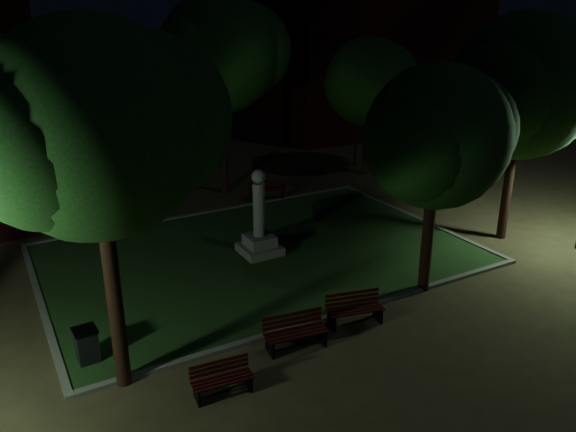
{
  "coord_description": "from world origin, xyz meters",
  "views": [
    {
      "loc": [
        -8.46,
        -15.12,
        8.64
      ],
      "look_at": [
        0.64,
        1.0,
        1.75
      ],
      "focal_mm": 35.0,
      "sensor_mm": 36.0,
      "label": 1
    }
  ],
  "objects_px": {
    "bench_near_left": "(295,332)",
    "bench_right_side": "(429,199)",
    "bench_far_side": "(267,191)",
    "bench_near_right": "(354,309)",
    "bench_west_near": "(222,379)",
    "monument": "(259,231)",
    "trash_bin": "(87,346)"
  },
  "relations": [
    {
      "from": "monument",
      "to": "bench_near_left",
      "type": "xyz_separation_m",
      "value": [
        -1.88,
        -5.87,
        -0.51
      ]
    },
    {
      "from": "bench_near_left",
      "to": "bench_far_side",
      "type": "distance_m",
      "value": 12.49
    },
    {
      "from": "monument",
      "to": "bench_right_side",
      "type": "distance_m",
      "value": 9.32
    },
    {
      "from": "bench_west_near",
      "to": "bench_near_right",
      "type": "bearing_deg",
      "value": 18.42
    },
    {
      "from": "bench_right_side",
      "to": "bench_far_side",
      "type": "relative_size",
      "value": 0.77
    },
    {
      "from": "bench_right_side",
      "to": "bench_far_side",
      "type": "bearing_deg",
      "value": 36.99
    },
    {
      "from": "bench_west_near",
      "to": "bench_near_left",
      "type": "bearing_deg",
      "value": 23.66
    },
    {
      "from": "bench_right_side",
      "to": "trash_bin",
      "type": "relative_size",
      "value": 1.45
    },
    {
      "from": "monument",
      "to": "bench_near_left",
      "type": "height_order",
      "value": "monument"
    },
    {
      "from": "monument",
      "to": "trash_bin",
      "type": "distance_m",
      "value": 7.93
    },
    {
      "from": "bench_near_left",
      "to": "bench_right_side",
      "type": "distance_m",
      "value": 13.1
    },
    {
      "from": "bench_west_near",
      "to": "bench_right_side",
      "type": "bearing_deg",
      "value": 34.96
    },
    {
      "from": "bench_right_side",
      "to": "trash_bin",
      "type": "distance_m",
      "value": 16.88
    },
    {
      "from": "bench_right_side",
      "to": "bench_near_left",
      "type": "bearing_deg",
      "value": 105.38
    },
    {
      "from": "trash_bin",
      "to": "bench_far_side",
      "type": "bearing_deg",
      "value": 43.11
    },
    {
      "from": "bench_west_near",
      "to": "trash_bin",
      "type": "relative_size",
      "value": 1.51
    },
    {
      "from": "monument",
      "to": "bench_far_side",
      "type": "distance_m",
      "value": 6.41
    },
    {
      "from": "trash_bin",
      "to": "bench_near_left",
      "type": "bearing_deg",
      "value": -21.73
    },
    {
      "from": "bench_far_side",
      "to": "trash_bin",
      "type": "relative_size",
      "value": 1.88
    },
    {
      "from": "bench_near_right",
      "to": "trash_bin",
      "type": "distance_m",
      "value": 7.36
    },
    {
      "from": "bench_near_left",
      "to": "trash_bin",
      "type": "height_order",
      "value": "trash_bin"
    },
    {
      "from": "bench_near_right",
      "to": "bench_west_near",
      "type": "relative_size",
      "value": 1.16
    },
    {
      "from": "monument",
      "to": "bench_near_right",
      "type": "height_order",
      "value": "monument"
    },
    {
      "from": "bench_right_side",
      "to": "trash_bin",
      "type": "height_order",
      "value": "trash_bin"
    },
    {
      "from": "monument",
      "to": "bench_far_side",
      "type": "bearing_deg",
      "value": 60.36
    },
    {
      "from": "bench_near_right",
      "to": "bench_right_side",
      "type": "xyz_separation_m",
      "value": [
        9.0,
        6.66,
        -0.08
      ]
    },
    {
      "from": "bench_right_side",
      "to": "bench_west_near",
      "type": "bearing_deg",
      "value": 103.13
    },
    {
      "from": "trash_bin",
      "to": "bench_near_right",
      "type": "bearing_deg",
      "value": -13.78
    },
    {
      "from": "bench_near_left",
      "to": "bench_west_near",
      "type": "height_order",
      "value": "bench_near_left"
    },
    {
      "from": "monument",
      "to": "bench_near_right",
      "type": "relative_size",
      "value": 1.84
    },
    {
      "from": "bench_right_side",
      "to": "trash_bin",
      "type": "xyz_separation_m",
      "value": [
        -16.15,
        -4.91,
        0.15
      ]
    },
    {
      "from": "monument",
      "to": "trash_bin",
      "type": "xyz_separation_m",
      "value": [
        -6.9,
        -3.87,
        -0.45
      ]
    }
  ]
}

